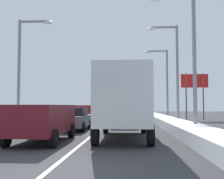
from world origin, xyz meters
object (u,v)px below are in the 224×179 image
object	(u,v)px
suv_red_center_lane_third	(86,113)
street_lamp_right_mid	(173,65)
box_truck_right_lane_nearest	(124,100)
street_lamp_left_mid	(24,62)
traffic_light_gantry	(132,88)
suv_charcoal_right_lane_third	(125,112)
suv_maroon_center_lane_nearest	(43,119)
street_lamp_right_far	(164,78)
sedan_green_right_lane_second	(123,117)
sedan_gray_center_lane_second	(73,119)
street_lamp_right_near	(188,49)
roadside_sign_right	(195,86)

from	to	relation	value
suv_red_center_lane_third	street_lamp_right_mid	world-z (taller)	street_lamp_right_mid
box_truck_right_lane_nearest	street_lamp_left_mid	world-z (taller)	street_lamp_left_mid
traffic_light_gantry	street_lamp_right_mid	distance (m)	21.93
suv_charcoal_right_lane_third	street_lamp_left_mid	xyz separation A→B (m)	(-7.62, -7.01, 3.92)
suv_maroon_center_lane_nearest	street_lamp_right_far	size ratio (longest dim) A/B	0.61
sedan_green_right_lane_second	sedan_gray_center_lane_second	xyz separation A→B (m)	(-3.27, -3.15, 0.00)
street_lamp_right_near	street_lamp_right_mid	distance (m)	7.90
box_truck_right_lane_nearest	suv_red_center_lane_third	distance (m)	11.81
suv_red_center_lane_third	roadside_sign_right	bearing A→B (deg)	36.13
traffic_light_gantry	roadside_sign_right	xyz separation A→B (m)	(7.29, -12.28, -0.48)
street_lamp_left_mid	suv_maroon_center_lane_nearest	bearing A→B (deg)	-63.44
sedan_green_right_lane_second	sedan_gray_center_lane_second	size ratio (longest dim) A/B	1.00
street_lamp_right_far	roadside_sign_right	distance (m)	4.16
traffic_light_gantry	suv_maroon_center_lane_nearest	bearing A→B (deg)	-97.51
street_lamp_left_mid	suv_charcoal_right_lane_third	bearing A→B (deg)	42.64
suv_red_center_lane_third	street_lamp_right_mid	distance (m)	8.79
sedan_gray_center_lane_second	street_lamp_right_near	distance (m)	8.56
sedan_green_right_lane_second	street_lamp_left_mid	bearing A→B (deg)	-172.66
box_truck_right_lane_nearest	street_lamp_right_mid	size ratio (longest dim) A/B	0.83
street_lamp_right_far	street_lamp_right_near	bearing A→B (deg)	-92.17
suv_charcoal_right_lane_third	sedan_gray_center_lane_second	world-z (taller)	suv_charcoal_right_lane_third
traffic_light_gantry	street_lamp_right_mid	xyz separation A→B (m)	(3.32, -21.67, 0.64)
street_lamp_left_mid	street_lamp_right_near	bearing A→B (deg)	-20.94
suv_charcoal_right_lane_third	suv_maroon_center_lane_nearest	distance (m)	15.70
suv_maroon_center_lane_nearest	roadside_sign_right	bearing A→B (deg)	61.08
sedan_green_right_lane_second	suv_charcoal_right_lane_third	bearing A→B (deg)	89.66
street_lamp_right_mid	traffic_light_gantry	bearing A→B (deg)	98.70
street_lamp_right_mid	street_lamp_left_mid	distance (m)	12.38
sedan_gray_center_lane_second	street_lamp_left_mid	world-z (taller)	street_lamp_left_mid
traffic_light_gantry	street_lamp_left_mid	size ratio (longest dim) A/B	0.91
box_truck_right_lane_nearest	street_lamp_left_mid	bearing A→B (deg)	138.52
suv_red_center_lane_third	street_lamp_left_mid	distance (m)	7.18
sedan_green_right_lane_second	traffic_light_gantry	xyz separation A→B (m)	(0.98, 24.19, 3.73)
street_lamp_right_far	street_lamp_left_mid	bearing A→B (deg)	-136.67
sedan_gray_center_lane_second	street_lamp_left_mid	bearing A→B (deg)	153.27
suv_charcoal_right_lane_third	box_truck_right_lane_nearest	bearing A→B (deg)	-89.42
street_lamp_right_mid	street_lamp_right_far	xyz separation A→B (m)	(0.19, 7.89, -0.29)
sedan_gray_center_lane_second	street_lamp_left_mid	xyz separation A→B (m)	(-4.31, 2.17, 4.17)
traffic_light_gantry	street_lamp_right_far	world-z (taller)	street_lamp_right_far
suv_red_center_lane_third	traffic_light_gantry	distance (m)	21.57
suv_red_center_lane_third	roadside_sign_right	world-z (taller)	roadside_sign_right
street_lamp_right_near	suv_red_center_lane_third	bearing A→B (deg)	129.94
roadside_sign_right	traffic_light_gantry	bearing A→B (deg)	120.69
street_lamp_right_mid	street_lamp_right_far	bearing A→B (deg)	88.63
sedan_green_right_lane_second	street_lamp_right_mid	bearing A→B (deg)	30.41
box_truck_right_lane_nearest	sedan_gray_center_lane_second	bearing A→B (deg)	126.32
street_lamp_right_near	street_lamp_right_far	world-z (taller)	street_lamp_right_near
suv_red_center_lane_third	street_lamp_right_near	distance (m)	12.04
suv_maroon_center_lane_nearest	street_lamp_right_near	xyz separation A→B (m)	(7.32, 3.91, 3.89)
box_truck_right_lane_nearest	traffic_light_gantry	bearing A→B (deg)	88.57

